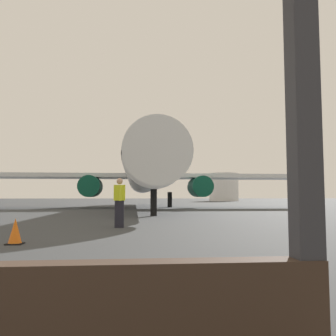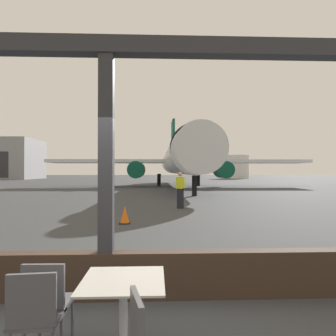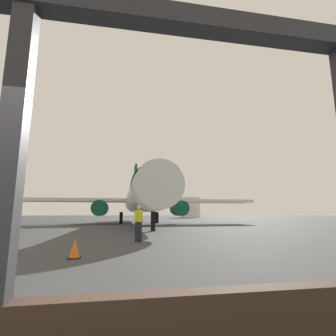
{
  "view_description": "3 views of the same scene",
  "coord_description": "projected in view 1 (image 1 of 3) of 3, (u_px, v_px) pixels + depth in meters",
  "views": [
    {
      "loc": [
        2.36,
        -2.66,
        1.12
      ],
      "look_at": [
        4.46,
        19.62,
        2.85
      ],
      "focal_mm": 38.5,
      "sensor_mm": 36.0,
      "label": 1
    },
    {
      "loc": [
        0.69,
        -4.22,
        1.76
      ],
      "look_at": [
        1.59,
        18.4,
        2.02
      ],
      "focal_mm": 32.25,
      "sensor_mm": 36.0,
      "label": 2
    },
    {
      "loc": [
        0.99,
        -2.47,
        1.37
      ],
      "look_at": [
        3.97,
        13.83,
        4.29
      ],
      "focal_mm": 27.27,
      "sensor_mm": 36.0,
      "label": 3
    }
  ],
  "objects": [
    {
      "name": "ground_crew_worker",
      "position": [
        119.0,
        202.0,
        12.71
      ],
      "size": [
        0.4,
        0.57,
        1.74
      ],
      "color": "black",
      "rests_on": "ground"
    },
    {
      "name": "ground_plane",
      "position": [
        114.0,
        205.0,
        42.04
      ],
      "size": [
        220.0,
        220.0,
        0.0
      ],
      "primitive_type": "plane",
      "color": "#383A3D"
    },
    {
      "name": "traffic_cone",
      "position": [
        15.0,
        232.0,
        8.3
      ],
      "size": [
        0.36,
        0.36,
        0.6
      ],
      "color": "orange",
      "rests_on": "ground"
    },
    {
      "name": "airplane",
      "position": [
        146.0,
        173.0,
        32.87
      ],
      "size": [
        30.15,
        32.99,
        10.03
      ],
      "color": "silver",
      "rests_on": "ground"
    },
    {
      "name": "fuel_storage_tank",
      "position": [
        224.0,
        187.0,
        77.22
      ],
      "size": [
        6.22,
        6.22,
        5.95
      ],
      "primitive_type": "cylinder",
      "color": "white",
      "rests_on": "ground"
    }
  ]
}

